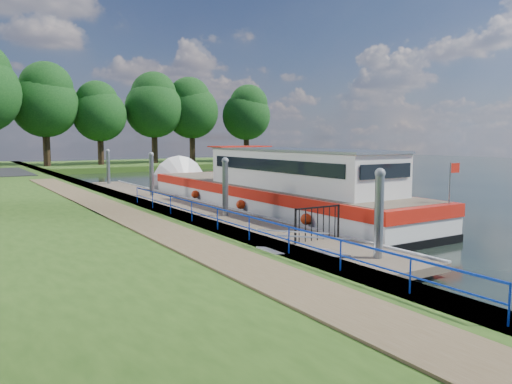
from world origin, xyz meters
TOP-DOWN VIEW (x-y plane):
  - ground at (0.00, 0.00)m, footprint 160.00×160.00m
  - bank_edge at (-2.55, 15.00)m, footprint 1.10×90.00m
  - far_bank at (12.00, 52.00)m, footprint 60.00×18.00m
  - footpath at (-4.40, 8.00)m, footprint 1.60×40.00m
  - blue_fence at (-2.75, 3.00)m, footprint 0.04×18.04m
  - pontoon at (0.00, 13.00)m, footprint 2.50×30.00m
  - mooring_piles at (0.00, 13.00)m, footprint 0.30×27.30m
  - gangway at (-1.85, 0.50)m, footprint 2.58×1.00m
  - gate_panel at (-0.00, 2.20)m, footprint 1.85×0.05m
  - barge at (3.60, 11.13)m, footprint 4.36×21.15m
  - horizon_trees at (-1.61, 48.68)m, footprint 54.38×10.03m

SIDE VIEW (x-z plane):
  - ground at x=0.00m, z-range 0.00..0.00m
  - pontoon at x=0.00m, z-range -0.10..0.46m
  - far_bank at x=12.00m, z-range 0.00..0.60m
  - bank_edge at x=-2.55m, z-range 0.00..0.78m
  - gangway at x=-1.85m, z-range 0.16..1.09m
  - footpath at x=-4.40m, z-range 0.78..0.83m
  - barge at x=3.60m, z-range -1.30..3.48m
  - gate_panel at x=0.00m, z-range 0.57..1.72m
  - mooring_piles at x=0.00m, z-range -0.50..3.05m
  - blue_fence at x=-2.75m, z-range 0.95..1.67m
  - horizon_trees at x=-1.61m, z-range 1.51..14.38m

